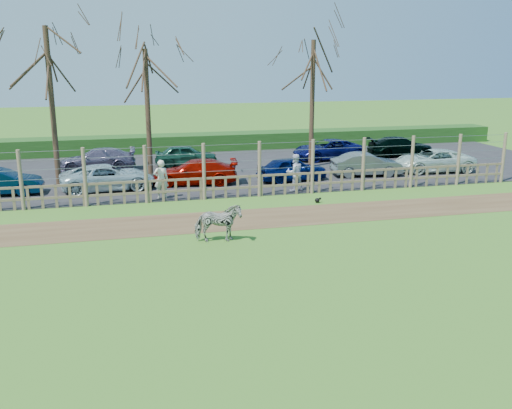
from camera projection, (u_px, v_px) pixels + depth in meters
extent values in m
plane|color=#56902F|center=(244.00, 260.00, 17.65)|extent=(120.00, 120.00, 0.00)
cube|color=brown|center=(218.00, 221.00, 21.88)|extent=(34.00, 2.80, 0.01)
cube|color=#232326|center=(187.00, 171.00, 31.27)|extent=(44.00, 13.00, 0.04)
cube|color=#1E4716|center=(174.00, 143.00, 37.72)|extent=(46.00, 2.00, 1.10)
cube|color=brown|center=(204.00, 190.00, 25.05)|extent=(30.00, 0.06, 0.10)
cube|color=brown|center=(204.00, 178.00, 24.93)|extent=(30.00, 0.06, 0.10)
cylinder|color=brown|center=(21.00, 180.00, 23.13)|extent=(0.16, 0.16, 2.50)
cylinder|color=brown|center=(85.00, 177.00, 23.71)|extent=(0.16, 0.16, 2.50)
cylinder|color=brown|center=(146.00, 174.00, 24.28)|extent=(0.16, 0.16, 2.50)
cylinder|color=brown|center=(204.00, 172.00, 24.85)|extent=(0.16, 0.16, 2.50)
cylinder|color=brown|center=(259.00, 169.00, 25.43)|extent=(0.16, 0.16, 2.50)
cylinder|color=brown|center=(313.00, 167.00, 26.00)|extent=(0.16, 0.16, 2.50)
cylinder|color=brown|center=(363.00, 164.00, 26.57)|extent=(0.16, 0.16, 2.50)
cylinder|color=brown|center=(412.00, 162.00, 27.14)|extent=(0.16, 0.16, 2.50)
cylinder|color=brown|center=(459.00, 160.00, 27.72)|extent=(0.16, 0.16, 2.50)
cylinder|color=brown|center=(503.00, 158.00, 28.29)|extent=(0.16, 0.16, 2.50)
cylinder|color=gray|center=(204.00, 172.00, 24.85)|extent=(30.00, 0.02, 0.02)
cylinder|color=gray|center=(204.00, 163.00, 24.75)|extent=(30.00, 0.02, 0.02)
cylinder|color=gray|center=(204.00, 154.00, 24.65)|extent=(30.00, 0.02, 0.02)
cylinder|color=gray|center=(203.00, 146.00, 24.56)|extent=(30.00, 0.02, 0.02)
cylinder|color=#3D2B1E|center=(52.00, 108.00, 26.96)|extent=(0.26, 0.26, 7.50)
cylinder|color=#3D2B1E|center=(148.00, 114.00, 29.06)|extent=(0.26, 0.26, 6.50)
cylinder|color=#3D2B1E|center=(312.00, 105.00, 31.53)|extent=(0.26, 0.26, 7.00)
imported|color=gray|center=(218.00, 223.00, 19.25)|extent=(1.65, 0.89, 1.33)
imported|color=silver|center=(161.00, 179.00, 24.97)|extent=(0.64, 0.43, 1.72)
imported|color=silver|center=(295.00, 172.00, 26.44)|extent=(0.93, 0.78, 1.72)
sphere|color=black|center=(317.00, 200.00, 24.58)|extent=(0.21, 0.21, 0.21)
sphere|color=black|center=(320.00, 199.00, 24.59)|extent=(0.10, 0.10, 0.10)
imported|color=#05203B|center=(0.00, 182.00, 25.68)|extent=(3.69, 1.40, 1.20)
imported|color=#ADC6CB|center=(108.00, 177.00, 26.65)|extent=(4.52, 2.47, 1.20)
imported|color=#950B02|center=(195.00, 172.00, 27.88)|extent=(4.32, 2.21, 1.20)
imported|color=#051147|center=(292.00, 169.00, 28.64)|extent=(3.68, 1.88, 1.20)
imported|color=#525D5E|center=(366.00, 164.00, 29.84)|extent=(3.76, 1.68, 1.20)
imported|color=silver|center=(433.00, 161.00, 30.94)|extent=(4.49, 2.39, 1.20)
imported|color=#5C5370|center=(97.00, 159.00, 31.27)|extent=(4.18, 1.78, 1.20)
imported|color=#194634|center=(186.00, 155.00, 32.61)|extent=(3.61, 1.65, 1.20)
imported|color=#0B0F50|center=(328.00, 149.00, 34.62)|extent=(4.51, 2.46, 1.20)
imported|color=black|center=(401.00, 147.00, 35.72)|extent=(4.29, 2.10, 1.20)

